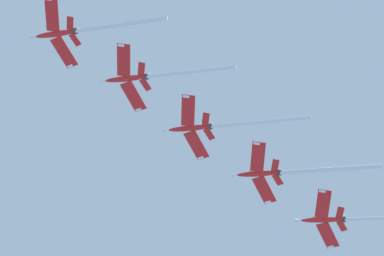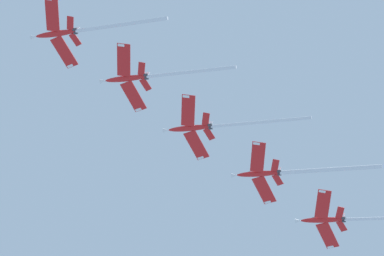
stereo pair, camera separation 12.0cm
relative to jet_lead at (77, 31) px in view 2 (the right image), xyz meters
name	(u,v)px [view 2 (the right image)]	position (x,y,z in m)	size (l,w,h in m)	color
jet_lead	(77,31)	(0.00, 0.00, 0.00)	(19.97, 37.77, 10.42)	red
jet_second	(144,77)	(16.98, -12.23, -3.09)	(19.94, 36.58, 9.60)	red
jet_third	(208,127)	(34.66, -23.62, -7.49)	(19.97, 38.95, 10.00)	red
jet_fourth	(286,172)	(52.93, -39.16, -11.59)	(19.96, 38.81, 10.23)	red
jet_fifth	(348,219)	(71.22, -50.65, -14.68)	(19.96, 42.98, 11.89)	red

